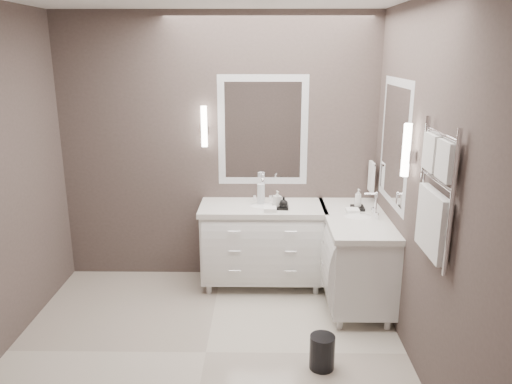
{
  "coord_description": "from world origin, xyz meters",
  "views": [
    {
      "loc": [
        0.44,
        -3.47,
        2.31
      ],
      "look_at": [
        0.39,
        0.7,
        1.13
      ],
      "focal_mm": 35.0,
      "sensor_mm": 36.0,
      "label": 1
    }
  ],
  "objects_px": {
    "vanity_back": "(262,240)",
    "towel_ladder": "(434,200)",
    "vanity_right": "(355,253)",
    "waste_bin": "(322,352)"
  },
  "relations": [
    {
      "from": "vanity_back",
      "to": "vanity_right",
      "type": "bearing_deg",
      "value": -20.38
    },
    {
      "from": "towel_ladder",
      "to": "waste_bin",
      "type": "bearing_deg",
      "value": 161.74
    },
    {
      "from": "vanity_back",
      "to": "vanity_right",
      "type": "xyz_separation_m",
      "value": [
        0.88,
        -0.33,
        0.0
      ]
    },
    {
      "from": "vanity_back",
      "to": "towel_ladder",
      "type": "distance_m",
      "value": 2.16
    },
    {
      "from": "vanity_right",
      "to": "towel_ladder",
      "type": "height_order",
      "value": "towel_ladder"
    },
    {
      "from": "vanity_back",
      "to": "vanity_right",
      "type": "height_order",
      "value": "same"
    },
    {
      "from": "vanity_right",
      "to": "waste_bin",
      "type": "distance_m",
      "value": 1.22
    },
    {
      "from": "towel_ladder",
      "to": "waste_bin",
      "type": "relative_size",
      "value": 3.39
    },
    {
      "from": "vanity_back",
      "to": "vanity_right",
      "type": "distance_m",
      "value": 0.93
    },
    {
      "from": "vanity_right",
      "to": "waste_bin",
      "type": "height_order",
      "value": "vanity_right"
    }
  ]
}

